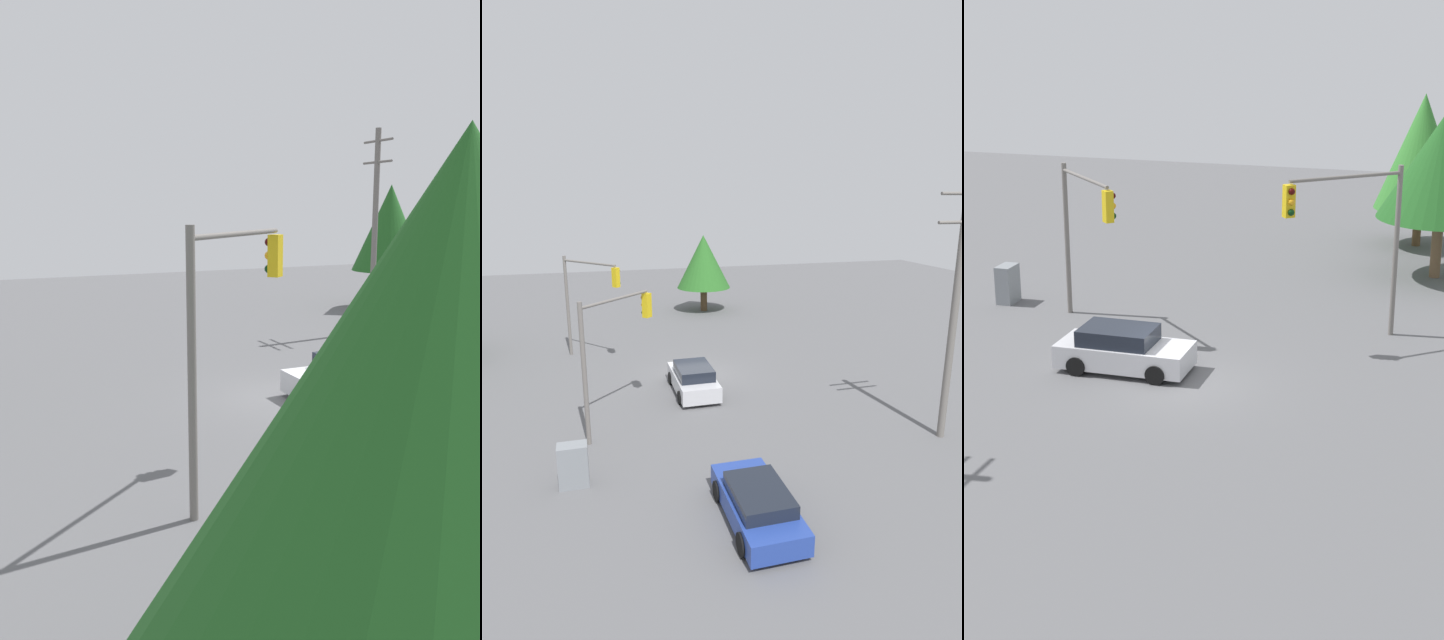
% 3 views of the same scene
% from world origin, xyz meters
% --- Properties ---
extents(ground_plane, '(80.00, 80.00, 0.00)m').
position_xyz_m(ground_plane, '(0.00, 0.00, 0.00)').
color(ground_plane, '#5B5B5E').
extents(sedan_silver, '(1.95, 4.22, 1.42)m').
position_xyz_m(sedan_silver, '(-0.63, -1.99, 0.68)').
color(sedan_silver, silver).
rests_on(sedan_silver, ground_plane).
extents(traffic_signal_cross, '(3.02, 3.52, 5.96)m').
position_xyz_m(traffic_signal_cross, '(-5.35, 4.42, 4.13)').
color(traffic_signal_cross, slate).
rests_on(traffic_signal_cross, ground_plane).
extents(utility_pole_tall, '(2.20, 0.28, 10.01)m').
position_xyz_m(utility_pole_tall, '(7.92, -9.11, 5.30)').
color(utility_pole_tall, slate).
rests_on(utility_pole_tall, ground_plane).
extents(tree_behind, '(5.21, 5.21, 6.84)m').
position_xyz_m(tree_behind, '(-14.48, 6.71, 4.68)').
color(tree_behind, brown).
rests_on(tree_behind, ground_plane).
extents(tree_left, '(4.51, 4.51, 7.62)m').
position_xyz_m(tree_left, '(13.79, -14.57, 4.99)').
color(tree_left, brown).
rests_on(tree_left, ground_plane).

